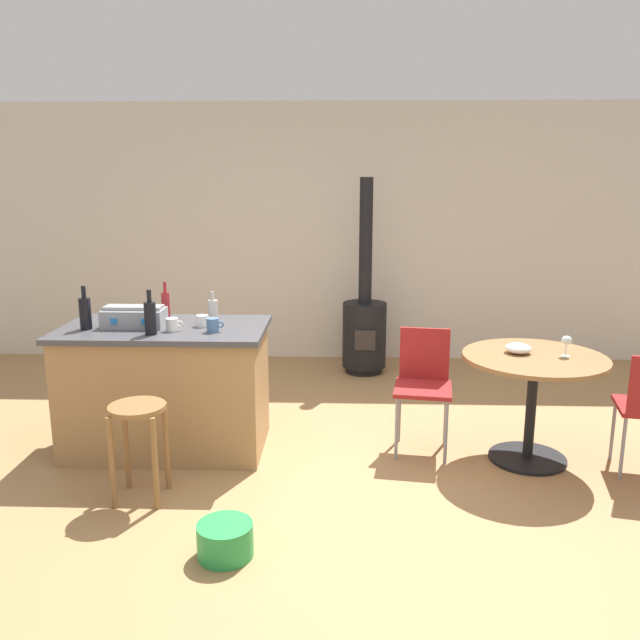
% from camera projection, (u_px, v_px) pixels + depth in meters
% --- Properties ---
extents(ground_plane, '(8.80, 8.80, 0.00)m').
position_uv_depth(ground_plane, '(322.00, 483.00, 4.22)').
color(ground_plane, '#A37A4C').
extents(back_wall, '(8.00, 0.10, 2.70)m').
position_uv_depth(back_wall, '(331.00, 234.00, 6.87)').
color(back_wall, beige).
rests_on(back_wall, ground_plane).
extents(kitchen_island, '(1.45, 0.83, 0.92)m').
position_uv_depth(kitchen_island, '(167.00, 387.00, 4.68)').
color(kitchen_island, '#A37A4C').
rests_on(kitchen_island, ground_plane).
extents(wooden_stool, '(0.35, 0.35, 0.61)m').
position_uv_depth(wooden_stool, '(138.00, 429.00, 3.93)').
color(wooden_stool, olive).
rests_on(wooden_stool, ground_plane).
extents(dining_table, '(0.97, 0.97, 0.76)m').
position_uv_depth(dining_table, '(533.00, 381.00, 4.43)').
color(dining_table, black).
rests_on(dining_table, ground_plane).
extents(folding_chair_near, '(0.45, 0.45, 0.88)m').
position_uv_depth(folding_chair_near, '(423.00, 380.00, 4.64)').
color(folding_chair_near, maroon).
rests_on(folding_chair_near, ground_plane).
extents(wood_stove, '(0.44, 0.45, 1.94)m').
position_uv_depth(wood_stove, '(364.00, 325.00, 6.49)').
color(wood_stove, black).
rests_on(wood_stove, ground_plane).
extents(toolbox, '(0.43, 0.23, 0.15)m').
position_uv_depth(toolbox, '(134.00, 317.00, 4.57)').
color(toolbox, gray).
rests_on(toolbox, kitchen_island).
extents(bottle_0, '(0.08, 0.08, 0.31)m').
position_uv_depth(bottle_0, '(85.00, 313.00, 4.48)').
color(bottle_0, black).
rests_on(bottle_0, kitchen_island).
extents(bottle_1, '(0.06, 0.06, 0.28)m').
position_uv_depth(bottle_1, '(166.00, 305.00, 4.77)').
color(bottle_1, maroon).
rests_on(bottle_1, kitchen_island).
extents(bottle_2, '(0.08, 0.08, 0.31)m').
position_uv_depth(bottle_2, '(150.00, 317.00, 4.33)').
color(bottle_2, black).
rests_on(bottle_2, kitchen_island).
extents(bottle_3, '(0.07, 0.07, 0.23)m').
position_uv_depth(bottle_3, '(213.00, 311.00, 4.68)').
color(bottle_3, '#B7B2AD').
rests_on(bottle_3, kitchen_island).
extents(cup_0, '(0.12, 0.08, 0.09)m').
position_uv_depth(cup_0, '(172.00, 324.00, 4.44)').
color(cup_0, white).
rests_on(cup_0, kitchen_island).
extents(cup_1, '(0.12, 0.08, 0.10)m').
position_uv_depth(cup_1, '(213.00, 325.00, 4.41)').
color(cup_1, '#4C7099').
rests_on(cup_1, kitchen_island).
extents(cup_2, '(0.12, 0.09, 0.08)m').
position_uv_depth(cup_2, '(202.00, 321.00, 4.58)').
color(cup_2, white).
rests_on(cup_2, kitchen_island).
extents(wine_glass, '(0.07, 0.07, 0.14)m').
position_uv_depth(wine_glass, '(567.00, 341.00, 4.36)').
color(wine_glass, silver).
rests_on(wine_glass, dining_table).
extents(serving_bowl, '(0.18, 0.18, 0.07)m').
position_uv_depth(serving_bowl, '(518.00, 348.00, 4.45)').
color(serving_bowl, white).
rests_on(serving_bowl, dining_table).
extents(plastic_bucket, '(0.30, 0.30, 0.18)m').
position_uv_depth(plastic_bucket, '(225.00, 540.00, 3.40)').
color(plastic_bucket, green).
rests_on(plastic_bucket, ground_plane).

